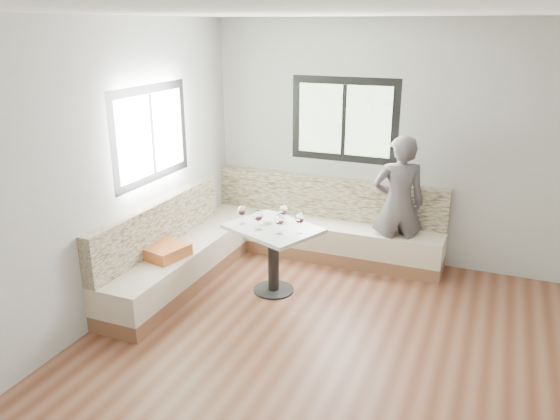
% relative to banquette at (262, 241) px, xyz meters
% --- Properties ---
extents(room, '(5.01, 5.01, 2.81)m').
position_rel_banquette_xyz_m(room, '(1.51, -1.55, 1.08)').
color(room, brown).
rests_on(room, ground).
extents(banquette, '(2.90, 2.80, 0.95)m').
position_rel_banquette_xyz_m(banquette, '(0.00, 0.00, 0.00)').
color(banquette, brown).
rests_on(banquette, ground).
extents(table, '(1.09, 0.99, 0.73)m').
position_rel_banquette_xyz_m(table, '(0.36, -0.50, 0.22)').
color(table, black).
rests_on(table, ground).
extents(person, '(0.68, 0.56, 1.60)m').
position_rel_banquette_xyz_m(person, '(1.45, 0.53, 0.47)').
color(person, '#534D50').
rests_on(person, ground).
extents(olive_ramekin, '(0.11, 0.11, 0.04)m').
position_rel_banquette_xyz_m(olive_ramekin, '(0.27, -0.43, 0.43)').
color(olive_ramekin, white).
rests_on(olive_ramekin, table).
extents(wine_glass_a, '(0.10, 0.10, 0.21)m').
position_rel_banquette_xyz_m(wine_glass_a, '(0.03, -0.55, 0.55)').
color(wine_glass_a, white).
rests_on(wine_glass_a, table).
extents(wine_glass_b, '(0.10, 0.10, 0.21)m').
position_rel_banquette_xyz_m(wine_glass_b, '(0.26, -0.64, 0.55)').
color(wine_glass_b, white).
rests_on(wine_glass_b, table).
extents(wine_glass_c, '(0.10, 0.10, 0.21)m').
position_rel_banquette_xyz_m(wine_glass_c, '(0.50, -0.67, 0.55)').
color(wine_glass_c, white).
rests_on(wine_glass_c, table).
extents(wine_glass_d, '(0.10, 0.10, 0.21)m').
position_rel_banquette_xyz_m(wine_glass_d, '(0.42, -0.38, 0.55)').
color(wine_glass_d, white).
rests_on(wine_glass_d, table).
extents(wine_glass_e, '(0.10, 0.10, 0.21)m').
position_rel_banquette_xyz_m(wine_glass_e, '(0.67, -0.54, 0.55)').
color(wine_glass_e, white).
rests_on(wine_glass_e, table).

